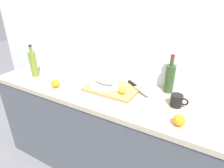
% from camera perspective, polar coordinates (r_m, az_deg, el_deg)
% --- Properties ---
extents(ground_plane, '(12.00, 12.00, 0.00)m').
position_cam_1_polar(ground_plane, '(2.19, -3.05, -22.70)').
color(ground_plane, slate).
extents(back_wall, '(3.20, 0.05, 2.50)m').
position_cam_1_polar(back_wall, '(1.77, 1.70, 13.13)').
color(back_wall, white).
rests_on(back_wall, ground_plane).
extents(kitchen_counter, '(2.00, 0.60, 0.90)m').
position_cam_1_polar(kitchen_counter, '(1.88, -3.38, -13.59)').
color(kitchen_counter, '#4C5159').
rests_on(kitchen_counter, ground_plane).
extents(cutting_board, '(0.43, 0.29, 0.02)m').
position_cam_1_polar(cutting_board, '(1.60, 0.00, -1.28)').
color(cutting_board, tan).
rests_on(cutting_board, kitchen_counter).
extents(white_plate, '(0.24, 0.24, 0.01)m').
position_cam_1_polar(white_plate, '(1.63, -2.36, -0.10)').
color(white_plate, white).
rests_on(white_plate, cutting_board).
extents(fish_fillet, '(0.18, 0.08, 0.04)m').
position_cam_1_polar(fish_fillet, '(1.62, -2.38, 0.71)').
color(fish_fillet, '#999E99').
rests_on(fish_fillet, white_plate).
extents(chef_knife, '(0.26, 0.18, 0.02)m').
position_cam_1_polar(chef_knife, '(1.61, 7.06, -0.59)').
color(chef_knife, silver).
rests_on(chef_knife, cutting_board).
extents(lemon_0, '(0.06, 0.06, 0.06)m').
position_cam_1_polar(lemon_0, '(1.49, 3.08, -1.80)').
color(lemon_0, yellow).
rests_on(lemon_0, cutting_board).
extents(olive_oil_bottle, '(0.06, 0.06, 0.30)m').
position_cam_1_polar(olive_oil_bottle, '(1.96, -22.36, 5.67)').
color(olive_oil_bottle, olive).
rests_on(olive_oil_bottle, kitchen_counter).
extents(wine_bottle, '(0.07, 0.07, 0.31)m').
position_cam_1_polar(wine_bottle, '(1.59, 16.79, 1.74)').
color(wine_bottle, '#2D4723').
rests_on(wine_bottle, kitchen_counter).
extents(coffee_mug_0, '(0.12, 0.08, 0.11)m').
position_cam_1_polar(coffee_mug_0, '(2.15, -19.95, 5.73)').
color(coffee_mug_0, white).
rests_on(coffee_mug_0, kitchen_counter).
extents(coffee_mug_1, '(0.13, 0.09, 0.09)m').
position_cam_1_polar(coffee_mug_1, '(1.44, 18.72, -4.68)').
color(coffee_mug_1, black).
rests_on(coffee_mug_1, kitchen_counter).
extents(orange_0, '(0.07, 0.07, 0.07)m').
position_cam_1_polar(orange_0, '(1.25, 19.32, -10.16)').
color(orange_0, orange).
rests_on(orange_0, kitchen_counter).
extents(orange_1, '(0.07, 0.07, 0.07)m').
position_cam_1_polar(orange_1, '(1.69, -16.50, 0.16)').
color(orange_1, orange).
rests_on(orange_1, kitchen_counter).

